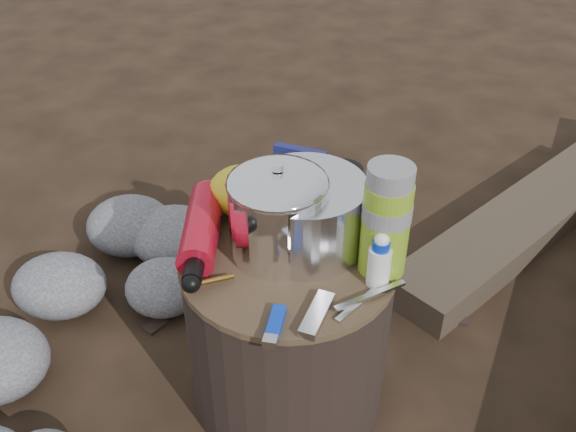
% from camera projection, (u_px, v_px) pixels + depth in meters
% --- Properties ---
extents(ground, '(60.00, 60.00, 0.00)m').
position_uv_depth(ground, '(288.00, 390.00, 1.42)').
color(ground, black).
rests_on(ground, ground).
extents(stump, '(0.41, 0.41, 0.38)m').
position_uv_depth(stump, '(288.00, 330.00, 1.31)').
color(stump, black).
rests_on(stump, ground).
extents(rock_ring, '(0.40, 0.88, 0.17)m').
position_uv_depth(rock_ring, '(96.00, 322.00, 1.47)').
color(rock_ring, slate).
rests_on(rock_ring, ground).
extents(log_small, '(0.79, 0.97, 0.09)m').
position_uv_depth(log_small, '(523.00, 222.00, 1.86)').
color(log_small, '#3E3326').
rests_on(log_small, ground).
extents(foil_windscreen, '(0.23, 0.23, 0.14)m').
position_uv_depth(foil_windscreen, '(305.00, 214.00, 1.20)').
color(foil_windscreen, silver).
rests_on(foil_windscreen, stump).
extents(camping_pot, '(0.18, 0.18, 0.18)m').
position_uv_depth(camping_pot, '(278.00, 212.00, 1.17)').
color(camping_pot, white).
rests_on(camping_pot, stump).
extents(fuel_bottle, '(0.12, 0.30, 0.07)m').
position_uv_depth(fuel_bottle, '(202.00, 228.00, 1.22)').
color(fuel_bottle, '#B40F23').
rests_on(fuel_bottle, stump).
extents(thermos, '(0.09, 0.09, 0.22)m').
position_uv_depth(thermos, '(386.00, 221.00, 1.12)').
color(thermos, '#7DA320').
rests_on(thermos, stump).
extents(travel_mug, '(0.08, 0.08, 0.12)m').
position_uv_depth(travel_mug, '(342.00, 194.00, 1.28)').
color(travel_mug, black).
rests_on(travel_mug, stump).
extents(stuff_sack, '(0.16, 0.13, 0.11)m').
position_uv_depth(stuff_sack, '(247.00, 191.00, 1.29)').
color(stuff_sack, yellow).
rests_on(stuff_sack, stump).
extents(food_pouch, '(0.11, 0.04, 0.14)m').
position_uv_depth(food_pouch, '(298.00, 180.00, 1.30)').
color(food_pouch, '#12164F').
rests_on(food_pouch, stump).
extents(lighter, '(0.02, 0.09, 0.02)m').
position_uv_depth(lighter, '(276.00, 322.00, 1.05)').
color(lighter, '#0830B9').
rests_on(lighter, stump).
extents(multitool, '(0.05, 0.11, 0.02)m').
position_uv_depth(multitool, '(317.00, 315.00, 1.07)').
color(multitool, silver).
rests_on(multitool, stump).
extents(pot_grabber, '(0.12, 0.13, 0.01)m').
position_uv_depth(pot_grabber, '(364.00, 298.00, 1.10)').
color(pot_grabber, silver).
rests_on(pot_grabber, stump).
extents(squeeze_bottle, '(0.04, 0.04, 0.10)m').
position_uv_depth(squeeze_bottle, '(379.00, 262.00, 1.12)').
color(squeeze_bottle, white).
rests_on(squeeze_bottle, stump).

